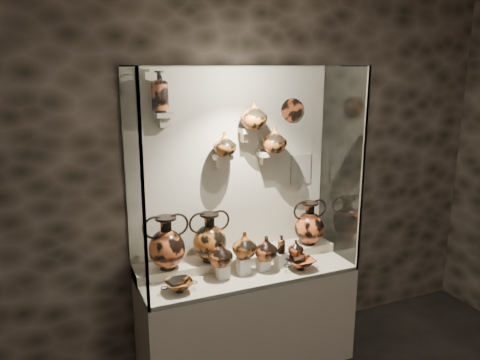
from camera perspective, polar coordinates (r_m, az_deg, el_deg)
name	(u,v)px	position (r m, az deg, el deg)	size (l,w,h in m)	color
wall_back	(231,167)	(3.79, -1.13, 1.63)	(5.00, 0.02, 3.20)	black
plinth	(246,319)	(3.96, 0.77, -16.56)	(1.70, 0.60, 0.80)	#BEB199
front_tier	(246,272)	(3.76, 0.79, -11.10)	(1.68, 0.58, 0.03)	#BDAD92
rear_tier	(238,259)	(3.90, -0.27, -9.64)	(1.70, 0.25, 0.10)	#BDAD92
back_panel	(231,167)	(3.79, -1.11, 1.61)	(1.70, 0.03, 1.60)	#BEB199
glass_front	(264,184)	(3.25, 2.96, -0.48)	(1.70, 0.01, 1.60)	white
glass_left	(133,186)	(3.26, -12.86, -0.74)	(0.01, 0.60, 1.60)	white
glass_right	(341,166)	(3.92, 12.21, 1.71)	(0.01, 0.60, 1.60)	white
glass_top	(247,66)	(3.41, 0.88, 13.74)	(1.70, 0.60, 0.01)	white
frame_post_left	(143,197)	(2.99, -11.71, -2.02)	(0.02, 0.02, 1.60)	gray
frame_post_right	(363,173)	(3.69, 14.72, 0.82)	(0.02, 0.02, 1.60)	gray
pedestal_a	(223,271)	(3.62, -2.12, -11.05)	(0.09, 0.09, 0.10)	silver
pedestal_b	(243,266)	(3.67, 0.40, -10.40)	(0.09, 0.09, 0.13)	silver
pedestal_c	(263,264)	(3.74, 2.82, -10.25)	(0.09, 0.09, 0.09)	silver
pedestal_d	(281,259)	(3.81, 5.02, -9.63)	(0.09, 0.09, 0.12)	silver
pedestal_e	(296,259)	(3.88, 6.86, -9.54)	(0.09, 0.09, 0.08)	silver
bracket_ul	(165,115)	(3.48, -9.17, 7.86)	(0.14, 0.12, 0.04)	#BEB199
bracket_ca	(223,157)	(3.66, -2.12, 2.78)	(0.14, 0.12, 0.04)	#BEB199
bracket_cb	(246,130)	(3.71, 0.75, 6.05)	(0.10, 0.12, 0.04)	#BEB199
bracket_cc	(266,154)	(3.81, 3.22, 3.21)	(0.14, 0.12, 0.04)	#BEB199
amphora_left	(167,243)	(3.58, -8.94, -7.55)	(0.33, 0.33, 0.42)	#BA5023
amphora_mid	(210,237)	(3.68, -3.73, -6.95)	(0.32, 0.32, 0.40)	#984E1A
amphora_right	(309,223)	(4.06, 8.44, -5.19)	(0.30, 0.30, 0.38)	#BA5023
jug_a	(221,254)	(3.55, -2.39, -8.95)	(0.19, 0.19, 0.19)	#BA5023
jug_b	(244,245)	(3.62, 0.54, -7.89)	(0.19, 0.19, 0.20)	#984E1A
jug_c	(266,248)	(3.68, 3.18, -8.28)	(0.18, 0.18, 0.19)	#BA5023
jug_e	(296,248)	(3.82, 6.80, -8.21)	(0.13, 0.13, 0.13)	#BA5023
lekythos_small	(281,243)	(3.73, 5.05, -7.71)	(0.07, 0.07, 0.17)	#984E1A
kylix_left	(179,285)	(3.43, -7.42, -12.58)	(0.25, 0.21, 0.10)	#984E1A
kylix_right	(300,263)	(3.77, 7.36, -9.98)	(0.28, 0.23, 0.11)	#BA5023
lekythos_tall	(160,89)	(3.44, -9.77, 10.87)	(0.13, 0.13, 0.34)	#BA5023
ovoid_vase_a	(225,144)	(3.61, -1.87, 4.41)	(0.18, 0.18, 0.19)	#984E1A
ovoid_vase_b	(254,115)	(3.66, 1.69, 7.95)	(0.21, 0.21, 0.22)	#984E1A
ovoid_vase_c	(274,139)	(3.77, 4.22, 4.96)	(0.20, 0.20, 0.21)	#984E1A
wall_plate	(292,110)	(3.93, 6.33, 8.49)	(0.19, 0.19, 0.02)	#A1441F
info_placard	(301,169)	(4.06, 7.40, 1.30)	(0.20, 0.01, 0.26)	beige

